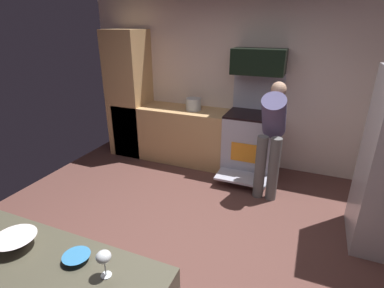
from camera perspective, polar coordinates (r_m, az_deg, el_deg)
name	(u,v)px	position (r m, az deg, el deg)	size (l,w,h in m)	color
ground_plane	(185,247)	(3.30, -1.41, -19.33)	(5.20, 4.80, 0.02)	brown
wall_back	(244,84)	(4.78, 10.03, 11.33)	(5.20, 0.12, 2.60)	beige
lower_cabinet_run	(183,135)	(4.95, -1.76, 1.82)	(2.40, 0.60, 0.90)	tan
cabinet_column	(130,94)	(5.26, -11.98, 9.38)	(0.60, 0.60, 2.10)	tan
oven_range	(251,141)	(4.60, 11.35, 0.49)	(0.76, 1.01, 1.51)	#B1B1C3
microwave	(259,62)	(4.40, 12.80, 15.30)	(0.74, 0.38, 0.35)	black
person_cook	(272,133)	(3.90, 15.17, 2.07)	(0.31, 0.60, 1.50)	#5F5F5F
mixing_bowl_small	(16,242)	(2.19, -30.93, -15.97)	(0.25, 0.25, 0.08)	white
mixing_bowl_prep	(77,258)	(1.95, -21.42, -19.80)	(0.16, 0.16, 0.04)	teal
wine_glass_near	(104,258)	(1.74, -16.72, -20.33)	(0.08, 0.08, 0.17)	silver
stock_pot	(194,104)	(4.72, 0.30, 7.72)	(0.24, 0.24, 0.19)	#B1B9BE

